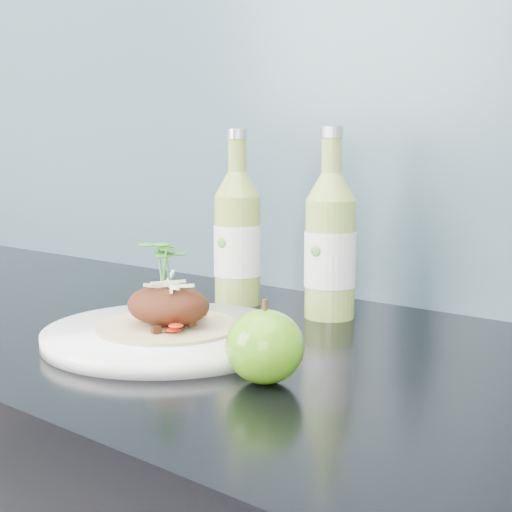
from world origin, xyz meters
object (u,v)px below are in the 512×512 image
at_px(cider_bottle_left, 237,239).
at_px(green_apple, 265,347).
at_px(dinner_plate, 169,335).
at_px(cider_bottle_right, 330,246).

bearing_deg(cider_bottle_left, green_apple, -43.44).
distance_m(dinner_plate, cider_bottle_left, 0.24).
bearing_deg(cider_bottle_right, cider_bottle_left, 161.79).
height_order(cider_bottle_left, cider_bottle_right, same).
height_order(dinner_plate, cider_bottle_left, cider_bottle_left).
xyz_separation_m(dinner_plate, cider_bottle_left, (-0.08, 0.21, 0.09)).
height_order(dinner_plate, green_apple, green_apple).
distance_m(dinner_plate, green_apple, 0.19).
xyz_separation_m(green_apple, cider_bottle_right, (-0.11, 0.27, 0.06)).
bearing_deg(green_apple, dinner_plate, 165.87).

